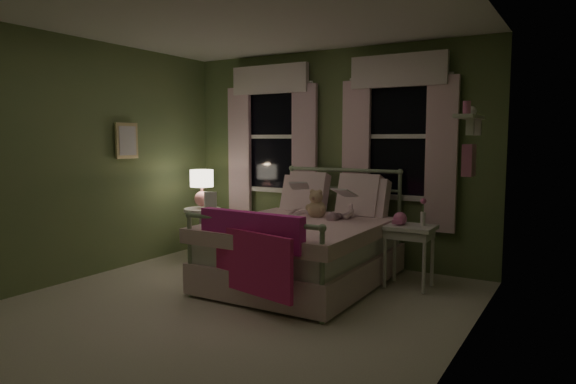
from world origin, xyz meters
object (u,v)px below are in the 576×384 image
Objects in this scene: child_right at (346,196)px; nightstand_left at (203,226)px; table_lamp at (202,184)px; teddy_bear at (316,206)px; child_left at (301,192)px; nightstand_right at (409,235)px; bed at (305,247)px.

child_right is 1.03× the size of nightstand_left.
table_lamp reaches higher than nightstand_left.
teddy_bear is 1.67m from nightstand_left.
child_left reaches higher than nightstand_right.
child_left is at bearing 150.50° from teddy_bear.
bed reaches higher than table_lamp.
nightstand_right is (0.73, -0.06, -0.35)m from child_right.
nightstand_right is (2.64, 0.08, 0.13)m from nightstand_left.
child_right is 1.92m from table_lamp.
teddy_bear is (0.28, -0.16, -0.13)m from child_left.
table_lamp is (-1.91, -0.14, 0.05)m from child_right.
nightstand_left is at bearing 14.11° from child_right.
teddy_bear is at bearing -0.56° from nightstand_left.
nightstand_left is 1.40× the size of table_lamp.
nightstand_left is 1.02× the size of nightstand_right.
child_left is 0.56m from child_right.
table_lamp is at bearing 179.44° from teddy_bear.
table_lamp is (0.00, -0.00, 0.54)m from nightstand_left.
table_lamp is (-1.63, 0.02, 0.16)m from teddy_bear.
bed is 0.74m from child_left.
table_lamp is at bearing -178.19° from nightstand_right.
child_left is 2.16× the size of teddy_bear.
teddy_bear is at bearing -174.40° from nightstand_right.
teddy_bear is (0.00, 0.26, 0.41)m from bed.
child_right is (0.28, 0.42, 0.52)m from bed.
nightstand_left is (-1.63, 0.02, -0.37)m from teddy_bear.
table_lamp is (-1.35, -0.14, 0.03)m from child_left.
child_left is 1.10× the size of nightstand_right.
child_left is (-0.28, 0.42, 0.54)m from bed.
bed is 2.90× the size of child_left.
child_left is at bearing 9.84° from child_right.
bed is 0.73m from child_right.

